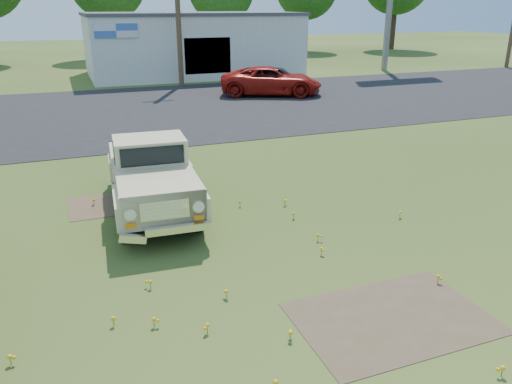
% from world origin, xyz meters
% --- Properties ---
extents(ground, '(140.00, 140.00, 0.00)m').
position_xyz_m(ground, '(0.00, 0.00, 0.00)').
color(ground, '#2A4215').
rests_on(ground, ground).
extents(asphalt_lot, '(90.00, 14.00, 0.02)m').
position_xyz_m(asphalt_lot, '(0.00, 15.00, 0.00)').
color(asphalt_lot, black).
rests_on(asphalt_lot, ground).
extents(dirt_patch_a, '(3.00, 2.00, 0.01)m').
position_xyz_m(dirt_patch_a, '(1.50, -3.00, 0.00)').
color(dirt_patch_a, brown).
rests_on(dirt_patch_a, ground).
extents(dirt_patch_b, '(2.20, 1.60, 0.01)m').
position_xyz_m(dirt_patch_b, '(-2.00, 3.50, 0.00)').
color(dirt_patch_b, brown).
rests_on(dirt_patch_b, ground).
extents(commercial_building, '(14.20, 8.20, 4.15)m').
position_xyz_m(commercial_building, '(6.00, 26.99, 2.10)').
color(commercial_building, '#BABAB6').
rests_on(commercial_building, ground).
extents(utility_pole_mid, '(1.60, 0.30, 9.00)m').
position_xyz_m(utility_pole_mid, '(4.00, 22.00, 4.60)').
color(utility_pole_mid, '#3F2C1D').
rests_on(utility_pole_mid, ground).
extents(vintage_pickup_truck, '(2.22, 5.01, 1.78)m').
position_xyz_m(vintage_pickup_truck, '(-1.16, 2.79, 0.89)').
color(vintage_pickup_truck, tan).
rests_on(vintage_pickup_truck, ground).
extents(red_pickup, '(5.94, 4.39, 1.50)m').
position_xyz_m(red_pickup, '(7.74, 16.77, 0.75)').
color(red_pickup, '#9A140E').
rests_on(red_pickup, ground).
extents(dark_sedan, '(4.36, 3.39, 1.39)m').
position_xyz_m(dark_sedan, '(8.50, 17.85, 0.69)').
color(dark_sedan, black).
rests_on(dark_sedan, ground).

